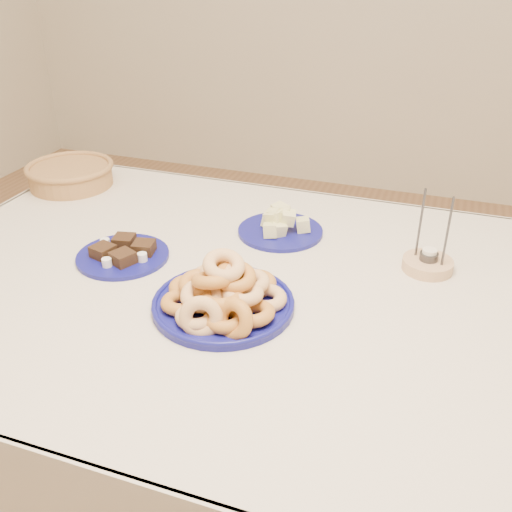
% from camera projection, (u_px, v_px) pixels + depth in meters
% --- Properties ---
extents(ground, '(5.00, 5.00, 0.00)m').
position_uv_depth(ground, '(262.00, 509.00, 1.62)').
color(ground, '#906544').
rests_on(ground, ground).
extents(dining_table, '(1.71, 1.11, 0.75)m').
position_uv_depth(dining_table, '(263.00, 324.00, 1.31)').
color(dining_table, brown).
rests_on(dining_table, ground).
extents(donut_platter, '(0.33, 0.33, 0.13)m').
position_uv_depth(donut_platter, '(223.00, 295.00, 1.16)').
color(donut_platter, navy).
rests_on(donut_platter, dining_table).
extents(melon_plate, '(0.27, 0.27, 0.08)m').
position_uv_depth(melon_plate, '(280.00, 226.00, 1.46)').
color(melon_plate, navy).
rests_on(melon_plate, dining_table).
extents(brownie_plate, '(0.23, 0.23, 0.04)m').
position_uv_depth(brownie_plate, '(123.00, 254.00, 1.36)').
color(brownie_plate, navy).
rests_on(brownie_plate, dining_table).
extents(wicker_basket, '(0.26, 0.26, 0.07)m').
position_uv_depth(wicker_basket, '(71.00, 174.00, 1.74)').
color(wicker_basket, brown).
rests_on(wicker_basket, dining_table).
extents(candle_holder, '(0.15, 0.15, 0.19)m').
position_uv_depth(candle_holder, '(428.00, 263.00, 1.31)').
color(candle_holder, tan).
rests_on(candle_holder, dining_table).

